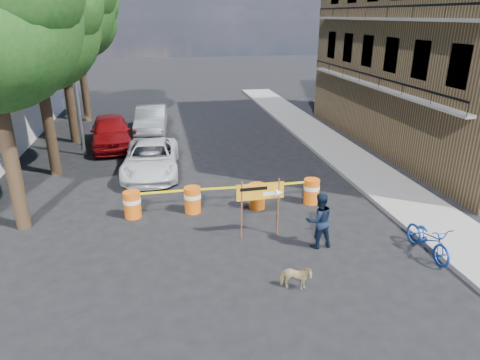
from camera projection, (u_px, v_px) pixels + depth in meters
name	position (u px, v px, depth m)	size (l,w,h in m)	color
ground	(246.00, 237.00, 12.99)	(120.00, 120.00, 0.00)	black
sidewalk_east	(352.00, 161.00, 19.55)	(2.40, 40.00, 0.15)	gray
apartment_building	(460.00, 22.00, 20.26)	(8.00, 16.00, 12.00)	olive
tree_mid_a	(34.00, 24.00, 16.05)	(5.25, 5.00, 8.68)	#332316
tree_mid_b	(58.00, 6.00, 20.37)	(5.67, 5.40, 9.62)	#332316
tree_far	(76.00, 17.00, 25.13)	(5.04, 4.80, 8.84)	#332316
streetlamp	(74.00, 61.00, 19.07)	(1.25, 0.18, 8.00)	gray
barrel_far_left	(132.00, 204.00, 14.14)	(0.58, 0.58, 0.90)	#D05E0C
barrel_mid_left	(193.00, 199.00, 14.51)	(0.58, 0.58, 0.90)	#D05E0C
barrel_mid_right	(257.00, 196.00, 14.81)	(0.58, 0.58, 0.90)	#D05E0C
barrel_far_right	(311.00, 191.00, 15.22)	(0.58, 0.58, 0.90)	#D05E0C
detour_sign	(266.00, 195.00, 12.61)	(1.43, 0.27, 1.84)	#592D19
pedestrian	(319.00, 220.00, 12.21)	(0.81, 0.63, 1.67)	black
bicycle	(431.00, 224.00, 11.75)	(0.65, 0.99, 1.88)	#1640B4
dog	(296.00, 278.00, 10.42)	(0.36, 0.79, 0.67)	tan
suv_white	(151.00, 159.00, 17.98)	(2.23, 4.83, 1.34)	silver
sedan_red	(111.00, 132.00, 21.60)	(1.90, 4.71, 1.61)	maroon
sedan_silver	(151.00, 120.00, 24.20)	(1.61, 4.61, 1.52)	#A7A9AE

